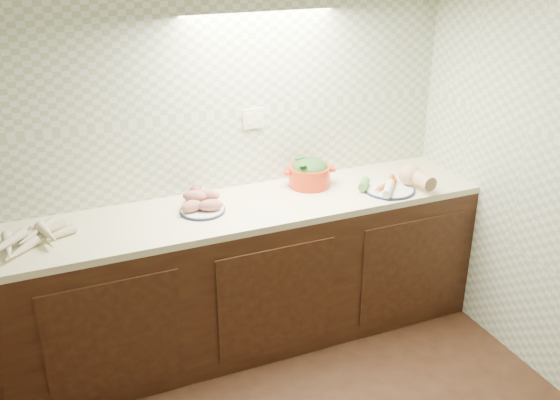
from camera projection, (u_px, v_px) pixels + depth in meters
name	position (u px, v px, depth m)	size (l,w,h in m)	color
room	(292.00, 196.00, 1.86)	(3.60, 3.60, 2.60)	black
parsnip_pile	(20.00, 244.00, 3.06)	(0.46, 0.36, 0.08)	beige
sweet_potato_plate	(202.00, 204.00, 3.47)	(0.26, 0.26, 0.12)	#151E39
onion_bowl	(198.00, 197.00, 3.57)	(0.15, 0.15, 0.11)	black
dutch_oven	(309.00, 173.00, 3.80)	(0.32, 0.30, 0.18)	red
veg_plate	(398.00, 181.00, 3.77)	(0.42, 0.31, 0.14)	#151E39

